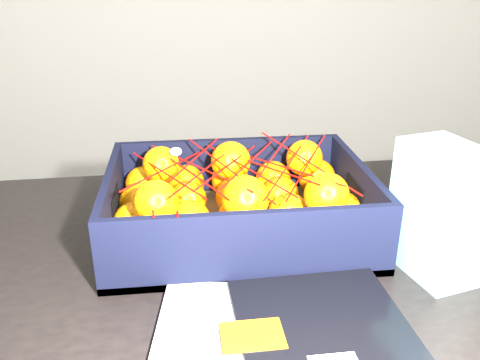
{
  "coord_description": "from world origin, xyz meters",
  "views": [
    {
      "loc": [
        0.05,
        -0.67,
        1.18
      ],
      "look_at": [
        0.13,
        0.06,
        0.86
      ],
      "focal_mm": 37.51,
      "sensor_mm": 36.0,
      "label": 1
    }
  ],
  "objects": [
    {
      "name": "mesh_net",
      "position": [
        0.12,
        0.08,
        0.87
      ],
      "size": [
        0.35,
        0.28,
        0.1
      ],
      "color": "#BB0A07",
      "rests_on": "clementine_heap"
    },
    {
      "name": "magazine_stack",
      "position": [
        0.15,
        -0.22,
        0.76
      ],
      "size": [
        0.34,
        0.32,
        0.02
      ],
      "color": "silver",
      "rests_on": "table"
    },
    {
      "name": "produce_crate",
      "position": [
        0.13,
        0.09,
        0.78
      ],
      "size": [
        0.43,
        0.32,
        0.12
      ],
      "color": "olive",
      "rests_on": "table"
    },
    {
      "name": "table",
      "position": [
        0.13,
        -0.02,
        0.65
      ],
      "size": [
        1.22,
        0.83,
        0.75
      ],
      "color": "black",
      "rests_on": "ground"
    },
    {
      "name": "retail_carton",
      "position": [
        0.41,
        -0.06,
        0.85
      ],
      "size": [
        0.11,
        0.15,
        0.19
      ],
      "primitive_type": "cube",
      "rotation": [
        0.0,
        0.0,
        0.24
      ],
      "color": "white",
      "rests_on": "table"
    },
    {
      "name": "clementine_heap",
      "position": [
        0.14,
        0.08,
        0.81
      ],
      "size": [
        0.41,
        0.3,
        0.13
      ],
      "color": "orange",
      "rests_on": "produce_crate"
    }
  ]
}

